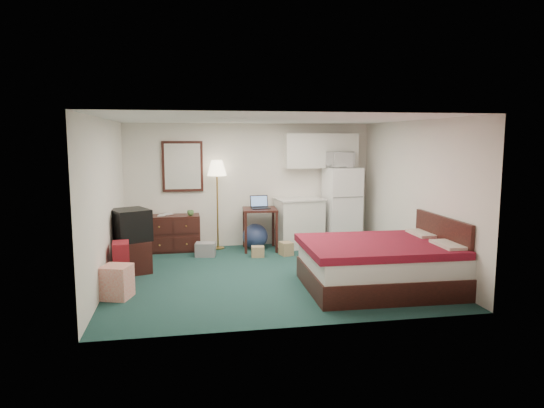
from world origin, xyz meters
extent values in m
cube|color=#112A28|center=(0.00, 0.00, 0.00)|extent=(5.00, 4.50, 0.01)
cube|color=white|center=(0.00, 0.00, 2.50)|extent=(5.00, 4.50, 0.01)
cube|color=white|center=(0.00, 2.25, 1.25)|extent=(5.00, 0.01, 2.50)
cube|color=white|center=(0.00, -2.25, 1.25)|extent=(5.00, 0.01, 2.50)
cube|color=white|center=(-2.50, 0.00, 1.25)|extent=(0.01, 4.50, 2.50)
cube|color=white|center=(2.50, 0.00, 1.25)|extent=(0.01, 4.50, 2.50)
sphere|color=navy|center=(0.05, 1.88, 0.25)|extent=(0.56, 0.56, 0.50)
imported|color=white|center=(1.79, 1.90, 1.81)|extent=(0.63, 0.43, 0.39)
imported|color=#9B8459|center=(-1.84, 1.97, 0.81)|extent=(0.15, 0.04, 0.20)
imported|color=#9B8459|center=(-1.72, 2.08, 0.81)|extent=(0.15, 0.07, 0.20)
imported|color=#4C7B3E|center=(-1.22, 1.89, 0.77)|extent=(0.14, 0.11, 0.13)
camera|label=1|loc=(-1.33, -7.56, 2.21)|focal=32.00mm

